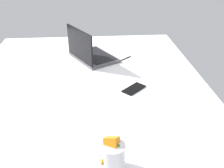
% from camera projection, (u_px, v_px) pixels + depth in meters
% --- Properties ---
extents(bed_mattress, '(1.80, 1.40, 0.18)m').
position_uv_depth(bed_mattress, '(87.00, 100.00, 1.55)').
color(bed_mattress, white).
rests_on(bed_mattress, ground).
extents(laptop, '(0.40, 0.36, 0.23)m').
position_uv_depth(laptop, '(90.00, 54.00, 1.83)').
color(laptop, '#4C4C51').
rests_on(laptop, bed_mattress).
extents(snack_cup, '(0.09, 0.09, 0.14)m').
position_uv_depth(snack_cup, '(112.00, 156.00, 0.94)').
color(snack_cup, silver).
rests_on(snack_cup, bed_mattress).
extents(cell_phone, '(0.15, 0.15, 0.01)m').
position_uv_depth(cell_phone, '(134.00, 89.00, 1.48)').
color(cell_phone, black).
rests_on(cell_phone, bed_mattress).
extents(charger_cable, '(0.12, 0.13, 0.01)m').
position_uv_depth(charger_cable, '(123.00, 60.00, 1.84)').
color(charger_cable, black).
rests_on(charger_cable, bed_mattress).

